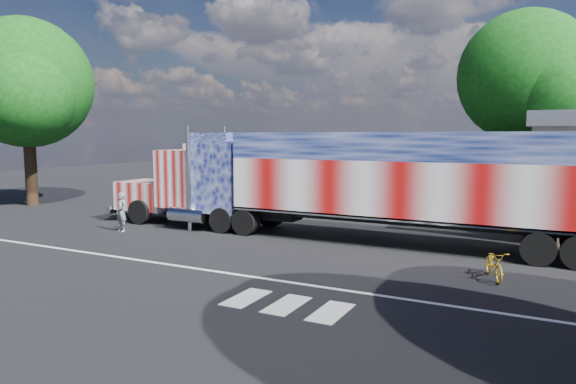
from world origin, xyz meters
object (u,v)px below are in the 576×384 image
at_px(woman, 121,212).
at_px(tree_w_a, 27,84).
at_px(semi_truck, 343,181).
at_px(bicycle, 494,264).
at_px(tree_ne_a, 527,77).
at_px(coach_bus, 290,176).

bearing_deg(woman, tree_w_a, 176.22).
relative_size(semi_truck, bicycle, 13.30).
bearing_deg(woman, bicycle, 13.31).
xyz_separation_m(bicycle, tree_w_a, (-26.74, 4.41, 6.90)).
relative_size(woman, tree_w_a, 0.16).
height_order(woman, tree_ne_a, tree_ne_a).
bearing_deg(tree_w_a, bicycle, -9.36).
bearing_deg(tree_ne_a, tree_w_a, -153.40).
bearing_deg(woman, tree_ne_a, 63.55).
relative_size(bicycle, tree_w_a, 0.15).
relative_size(semi_truck, tree_w_a, 1.96).
bearing_deg(tree_ne_a, bicycle, -89.36).
bearing_deg(bicycle, coach_bus, 119.85).
bearing_deg(bicycle, tree_ne_a, 69.85).
xyz_separation_m(semi_truck, bicycle, (6.20, -3.54, -1.98)).
distance_m(semi_truck, woman, 9.91).
xyz_separation_m(woman, tree_w_a, (-11.23, 3.88, 6.46)).
xyz_separation_m(woman, tree_ne_a, (15.31, 17.17, 6.81)).
distance_m(tree_ne_a, tree_w_a, 29.69).
bearing_deg(tree_w_a, coach_bus, 19.24).
height_order(woman, tree_w_a, tree_w_a).
relative_size(woman, tree_ne_a, 0.15).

